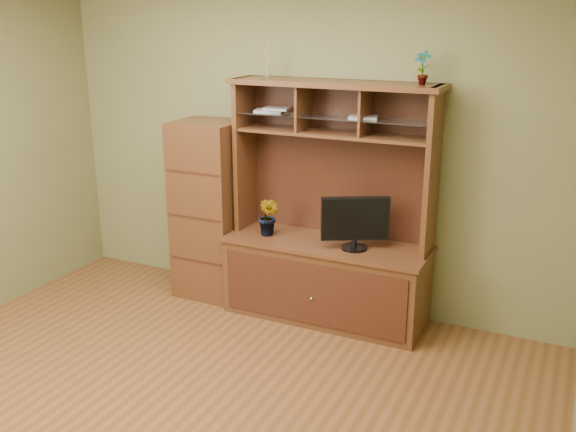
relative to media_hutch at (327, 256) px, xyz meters
The scene contains 8 objects.
room 1.95m from the media_hutch, 101.01° to the right, with size 4.54×4.04×2.74m.
media_hutch is the anchor object (origin of this frame).
monitor 0.44m from the media_hutch, 18.25° to the right, with size 0.48×0.28×0.41m.
orchid_plant 0.57m from the media_hutch, behind, with size 0.18×0.14×0.32m, color #23571D.
top_plant 1.64m from the media_hutch, ahead, with size 0.13×0.09×0.24m, color #296C25.
reed_diffuser 1.59m from the media_hutch, behind, with size 0.06×0.06×0.28m.
magazines 1.16m from the media_hutch, 164.58° to the left, with size 1.04×0.22×0.04m.
side_cabinet 1.13m from the media_hutch, behind, with size 0.55×0.50×1.53m.
Camera 1 is at (2.12, -2.77, 2.36)m, focal length 40.00 mm.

